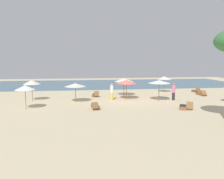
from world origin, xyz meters
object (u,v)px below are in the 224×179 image
at_px(umbrella_0, 164,78).
at_px(umbrella_5, 32,82).
at_px(umbrella_2, 159,82).
at_px(lounger_4, 184,107).
at_px(person_1, 112,92).
at_px(lounger_1, 95,107).
at_px(umbrella_6, 126,82).
at_px(lounger_0, 95,95).
at_px(umbrella_7, 25,88).
at_px(umbrella_4, 124,80).
at_px(surfboard, 162,97).
at_px(lounger_3, 197,91).
at_px(lounger_2, 201,94).
at_px(person_0, 174,91).
at_px(umbrella_3, 75,85).

relative_size(umbrella_0, umbrella_5, 0.98).
xyz_separation_m(umbrella_0, umbrella_2, (-2.80, -5.79, 0.08)).
height_order(umbrella_0, umbrella_5, umbrella_5).
height_order(lounger_4, person_1, person_1).
xyz_separation_m(umbrella_5, lounger_1, (6.50, -4.67, -1.84)).
xyz_separation_m(umbrella_6, lounger_0, (-3.31, 2.52, -1.81)).
xyz_separation_m(umbrella_5, person_1, (8.51, -0.70, -1.09)).
bearing_deg(lounger_1, umbrella_7, 175.31).
height_order(umbrella_4, umbrella_5, umbrella_5).
bearing_deg(umbrella_4, surfboard, -17.94).
relative_size(umbrella_2, lounger_3, 1.30).
relative_size(umbrella_7, person_1, 1.18).
xyz_separation_m(umbrella_0, lounger_2, (3.77, -2.88, -1.82)).
relative_size(person_0, person_1, 1.06).
xyz_separation_m(umbrella_6, person_0, (5.04, -1.07, -1.00)).
bearing_deg(person_1, umbrella_3, -169.05).
height_order(umbrella_0, umbrella_6, umbrella_0).
bearing_deg(umbrella_4, umbrella_5, -168.93).
bearing_deg(umbrella_3, person_0, -0.64).
relative_size(umbrella_2, umbrella_7, 1.07).
bearing_deg(lounger_4, lounger_1, 171.49).
relative_size(umbrella_2, person_1, 1.26).
distance_m(umbrella_3, lounger_1, 4.07).
distance_m(umbrella_6, lounger_2, 10.14).
distance_m(umbrella_2, lounger_4, 4.51).
bearing_deg(umbrella_7, person_0, 9.93).
xyz_separation_m(umbrella_2, umbrella_4, (-3.09, 3.87, -0.10)).
distance_m(umbrella_0, lounger_4, 10.14).
bearing_deg(umbrella_3, umbrella_5, 162.60).
bearing_deg(person_1, umbrella_4, 55.82).
distance_m(umbrella_7, lounger_4, 14.16).
bearing_deg(umbrella_7, umbrella_0, 27.09).
bearing_deg(person_1, lounger_4, -41.45).
bearing_deg(umbrella_2, lounger_2, 23.93).
xyz_separation_m(umbrella_6, umbrella_7, (-9.79, -3.67, -0.04)).
relative_size(umbrella_2, umbrella_5, 1.03).
distance_m(lounger_3, person_0, 7.53).
bearing_deg(umbrella_4, umbrella_3, -148.72).
height_order(umbrella_3, lounger_4, umbrella_3).
relative_size(umbrella_3, umbrella_5, 0.98).
bearing_deg(umbrella_0, surfboard, -114.48).
distance_m(umbrella_0, lounger_0, 9.76).
relative_size(lounger_0, lounger_1, 1.00).
bearing_deg(umbrella_5, umbrella_4, 11.07).
relative_size(umbrella_2, umbrella_4, 1.00).
bearing_deg(lounger_2, umbrella_7, -165.06).
bearing_deg(umbrella_3, umbrella_4, 31.28).
xyz_separation_m(lounger_4, person_1, (-5.82, 5.14, 0.75)).
height_order(lounger_1, lounger_4, lounger_4).
bearing_deg(surfboard, umbrella_5, -177.62).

